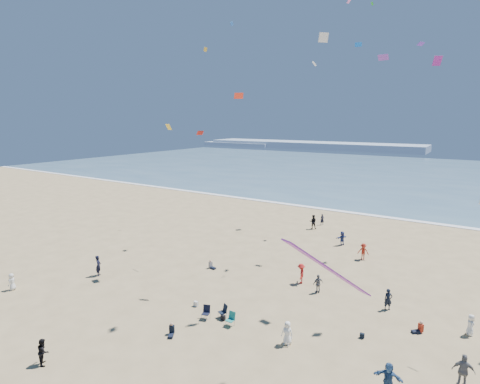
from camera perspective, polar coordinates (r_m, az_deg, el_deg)
The scene contains 11 objects.
ocean at distance 108.76m, azimuth 24.84°, elevation 2.40°, with size 220.00×100.00×0.06m, color #476B84.
surf_line at distance 60.39m, azimuth 17.82°, elevation -3.18°, with size 220.00×1.20×0.08m, color white.
headland_far at distance 197.01m, azimuth 10.64°, elevation 7.04°, with size 110.00×20.00×3.20m, color #7A8EA8.
headland_near at distance 211.24m, azimuth -0.05°, elevation 7.31°, with size 40.00×14.00×2.00m, color #7A8EA8.
standing_flyers at distance 33.11m, azimuth 9.55°, elevation -13.01°, with size 33.63×38.33×1.93m.
seated_group at distance 25.90m, azimuth 0.05°, elevation -21.18°, with size 19.76×17.33×0.84m.
chair_cluster at distance 28.18m, azimuth -3.18°, elevation -18.15°, with size 2.69×1.59×1.00m.
white_tote at distance 30.38m, azimuth -6.74°, elevation -16.57°, with size 0.35×0.20×0.40m, color silver.
black_backpack at distance 28.42m, azimuth -2.58°, elevation -18.60°, with size 0.30×0.22×0.38m, color black.
navy_bag at distance 27.67m, azimuth 18.11°, elevation -20.09°, with size 0.28×0.18×0.34m, color black.
kites_aloft at distance 26.12m, azimuth 21.77°, elevation 10.89°, with size 37.92×43.09×27.50m.
Camera 1 is at (14.84, -11.81, 14.17)m, focal length 28.00 mm.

